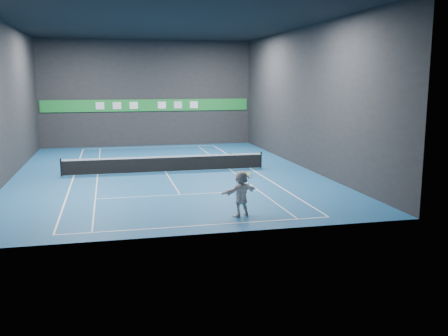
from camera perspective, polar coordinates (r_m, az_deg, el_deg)
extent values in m
plane|color=navy|center=(31.25, -6.69, -0.45)|extent=(26.00, 26.00, 0.00)
plane|color=black|center=(30.91, -7.04, 16.18)|extent=(26.00, 26.00, 0.00)
cube|color=black|center=(43.69, -8.74, 8.41)|extent=(18.00, 0.10, 9.00)
cube|color=black|center=(17.90, -2.29, 6.33)|extent=(18.00, 0.10, 9.00)
cube|color=black|center=(31.09, -23.71, 7.07)|extent=(0.10, 26.00, 9.00)
cube|color=black|center=(32.97, 9.04, 7.91)|extent=(0.10, 26.00, 9.00)
cube|color=white|center=(19.78, -2.80, -6.58)|extent=(10.98, 0.08, 0.01)
cube|color=white|center=(42.95, -8.47, 2.37)|extent=(10.98, 0.08, 0.01)
cube|color=white|center=(31.15, -16.78, -0.85)|extent=(0.08, 23.78, 0.01)
cube|color=white|center=(32.30, 3.03, -0.05)|extent=(0.08, 23.78, 0.01)
cube|color=white|center=(31.08, -14.24, -0.75)|extent=(0.06, 23.78, 0.01)
cube|color=white|center=(31.95, 0.65, -0.15)|extent=(0.06, 23.78, 0.01)
cube|color=white|center=(25.03, -5.05, -3.05)|extent=(8.23, 0.06, 0.01)
cube|color=white|center=(37.53, -7.79, 1.29)|extent=(8.23, 0.06, 0.01)
cube|color=white|center=(31.25, -6.69, -0.45)|extent=(0.06, 12.80, 0.01)
imported|color=silver|center=(20.91, 1.97, -2.90)|extent=(1.88, 1.28, 1.95)
sphere|color=#B2E125|center=(20.56, 0.78, 1.66)|extent=(0.07, 0.07, 0.07)
cylinder|color=black|center=(31.11, -18.13, 0.07)|extent=(0.10, 0.10, 1.07)
cylinder|color=black|center=(32.41, 4.25, 0.92)|extent=(0.10, 0.10, 1.07)
cube|color=black|center=(31.17, -6.71, 0.40)|extent=(12.40, 0.03, 0.86)
cube|color=white|center=(31.09, -6.73, 1.27)|extent=(12.40, 0.04, 0.10)
cube|color=#1D8633|center=(43.67, -8.70, 7.10)|extent=(17.64, 0.06, 1.00)
cube|color=white|center=(43.49, -13.99, 6.91)|extent=(0.70, 0.04, 0.60)
cube|color=white|center=(43.49, -12.14, 6.98)|extent=(0.70, 0.04, 0.60)
cube|color=white|center=(43.54, -10.28, 7.05)|extent=(0.70, 0.04, 0.60)
cube|color=white|center=(43.72, -7.12, 7.14)|extent=(0.70, 0.04, 0.60)
cube|color=silver|center=(43.89, -5.28, 7.19)|extent=(0.70, 0.04, 0.60)
cube|color=white|center=(44.10, -3.47, 7.22)|extent=(0.70, 0.04, 0.60)
torus|color=red|center=(20.90, 2.87, -0.86)|extent=(0.42, 0.40, 0.20)
cylinder|color=#B3D049|center=(20.87, 2.69, -0.68)|extent=(0.35, 0.33, 0.16)
cylinder|color=red|center=(20.91, 2.82, -1.11)|extent=(0.09, 0.13, 0.17)
cylinder|color=yellow|center=(20.95, 2.82, -1.89)|extent=(0.05, 0.17, 0.25)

